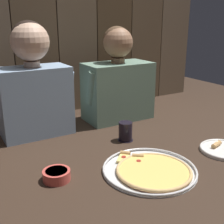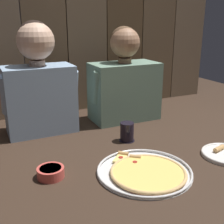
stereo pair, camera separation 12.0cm
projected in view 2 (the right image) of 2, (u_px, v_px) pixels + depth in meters
name	position (u px, v px, depth m)	size (l,w,h in m)	color
ground_plane	(120.00, 156.00, 1.32)	(3.20, 3.20, 0.00)	#332319
pizza_tray	(146.00, 171.00, 1.17)	(0.39, 0.39, 0.03)	silver
drinking_glass	(127.00, 132.00, 1.47)	(0.08, 0.08, 0.10)	black
dipping_bowl	(51.00, 172.00, 1.14)	(0.11, 0.11, 0.04)	#CC4C42
diner_left	(39.00, 82.00, 1.53)	(0.40, 0.20, 0.59)	#849EB7
diner_right	(124.00, 80.00, 1.74)	(0.44, 0.22, 0.56)	slate
wooden_backdrop_wall	(66.00, 20.00, 1.80)	(2.19, 0.03, 1.19)	brown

